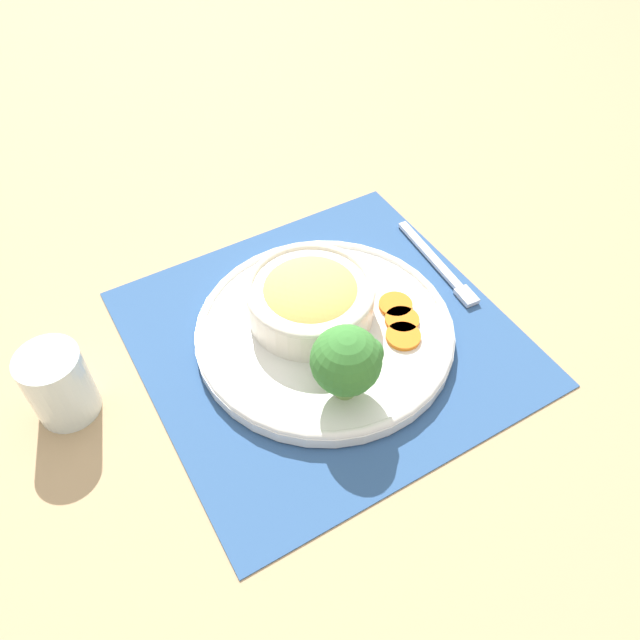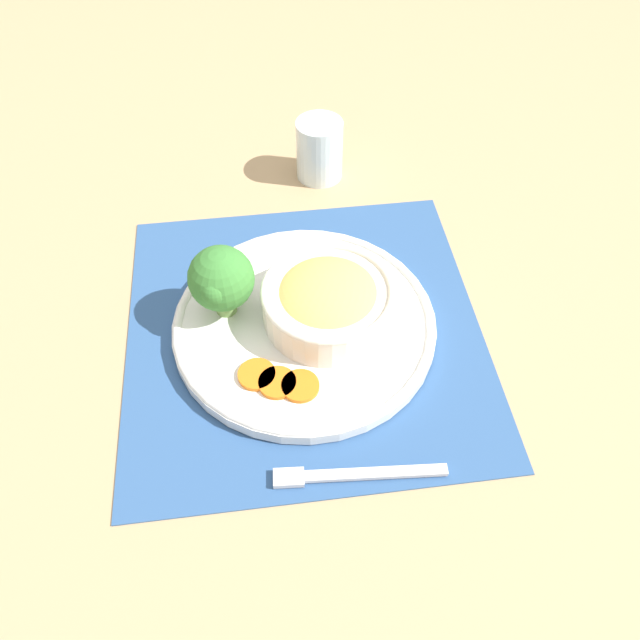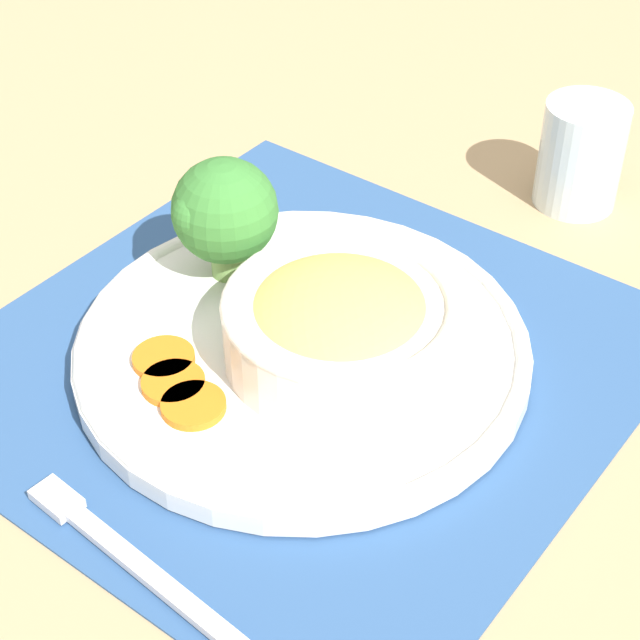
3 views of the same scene
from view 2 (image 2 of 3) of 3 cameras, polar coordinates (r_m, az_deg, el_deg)
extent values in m
plane|color=tan|center=(0.78, -1.41, -0.98)|extent=(4.00, 4.00, 0.00)
cube|color=#2D5184|center=(0.78, -1.42, -0.89)|extent=(0.50, 0.49, 0.00)
cylinder|color=white|center=(0.77, -1.43, -0.42)|extent=(0.32, 0.32, 0.02)
torus|color=white|center=(0.77, -1.44, -0.05)|extent=(0.32, 0.32, 0.01)
cylinder|color=silver|center=(0.75, 0.67, 1.61)|extent=(0.16, 0.16, 0.05)
torus|color=silver|center=(0.74, 0.69, 2.79)|extent=(0.16, 0.16, 0.01)
ellipsoid|color=#E0B75B|center=(0.75, 0.68, 2.19)|extent=(0.13, 0.13, 0.05)
cylinder|color=#759E51|center=(0.77, -8.63, 1.59)|extent=(0.03, 0.03, 0.03)
sphere|color=#387A33|center=(0.74, -9.02, 3.78)|extent=(0.08, 0.08, 0.08)
sphere|color=#387A33|center=(0.72, -9.59, 2.74)|extent=(0.04, 0.04, 0.04)
sphere|color=#387A33|center=(0.75, -8.69, 5.16)|extent=(0.03, 0.03, 0.03)
cylinder|color=orange|center=(0.72, -5.81, -4.98)|extent=(0.04, 0.04, 0.01)
cylinder|color=orange|center=(0.71, -3.93, -5.74)|extent=(0.04, 0.04, 0.01)
cylinder|color=orange|center=(0.71, -1.81, -6.05)|extent=(0.04, 0.04, 0.01)
cylinder|color=silver|center=(0.98, -0.05, 15.30)|extent=(0.07, 0.07, 0.09)
cylinder|color=silver|center=(0.99, -0.05, 14.51)|extent=(0.06, 0.06, 0.06)
cube|color=silver|center=(0.67, 3.86, -13.87)|extent=(0.05, 0.18, 0.01)
cube|color=silver|center=(0.67, -2.87, -14.20)|extent=(0.03, 0.04, 0.01)
camera|label=1|loc=(0.84, -47.82, 39.18)|focal=35.00mm
camera|label=3|loc=(0.41, 71.53, 0.71)|focal=60.00mm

